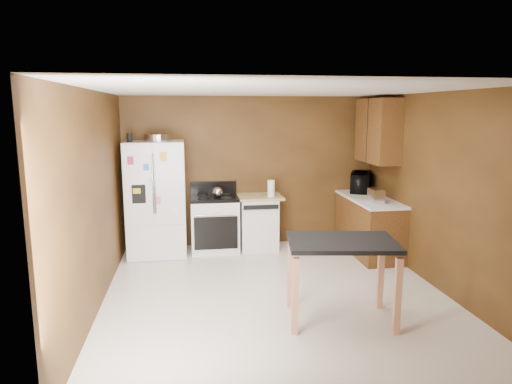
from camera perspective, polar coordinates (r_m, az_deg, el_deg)
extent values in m
plane|color=white|center=(5.87, 2.42, -12.58)|extent=(4.50, 4.50, 0.00)
plane|color=white|center=(5.42, 2.62, 12.61)|extent=(4.50, 4.50, 0.00)
plane|color=#5A3917|center=(7.70, -0.66, 2.58)|extent=(4.20, 0.00, 4.20)
plane|color=#5A3917|center=(3.39, 9.79, -7.50)|extent=(4.20, 0.00, 4.20)
plane|color=#5A3917|center=(5.51, -19.45, -1.06)|extent=(0.00, 4.50, 4.50)
plane|color=#5A3917|center=(6.25, 21.77, 0.06)|extent=(0.00, 4.50, 4.50)
cylinder|color=silver|center=(7.24, -12.18, 6.67)|extent=(0.43, 0.43, 0.11)
cylinder|color=black|center=(7.16, -15.54, 6.57)|extent=(0.08, 0.08, 0.13)
sphere|color=silver|center=(7.27, -4.83, -0.03)|extent=(0.17, 0.17, 0.17)
cylinder|color=white|center=(7.36, 1.90, 0.45)|extent=(0.15, 0.15, 0.27)
cylinder|color=green|center=(7.51, 1.88, 0.05)|extent=(0.13, 0.13, 0.11)
cube|color=silver|center=(7.08, 14.77, -0.44)|extent=(0.18, 0.29, 0.21)
imported|color=black|center=(7.93, 12.90, 1.12)|extent=(0.57, 0.66, 0.31)
cube|color=white|center=(7.34, -12.33, -0.81)|extent=(0.90, 0.75, 1.80)
cube|color=white|center=(6.93, -14.48, 0.81)|extent=(0.43, 0.02, 1.20)
cube|color=white|center=(6.89, -10.76, 0.91)|extent=(0.43, 0.02, 1.20)
cube|color=white|center=(7.11, -12.35, -6.32)|extent=(0.88, 0.02, 0.54)
cube|color=black|center=(6.94, -14.44, -0.25)|extent=(0.20, 0.01, 0.28)
cylinder|color=silver|center=(6.88, -12.77, 0.99)|extent=(0.02, 0.02, 0.90)
cylinder|color=silver|center=(6.88, -12.53, 1.00)|extent=(0.02, 0.02, 0.90)
cube|color=#B82B51|center=(6.87, -15.43, 3.81)|extent=(0.09, 0.00, 0.12)
cube|color=#3287D6|center=(6.85, -13.57, 3.04)|extent=(0.08, 0.00, 0.10)
cube|color=yellow|center=(6.82, -11.52, 4.35)|extent=(0.10, 0.00, 0.13)
cube|color=gold|center=(6.92, -14.68, 0.12)|extent=(0.11, 0.00, 0.08)
cube|color=#D65FA0|center=(6.92, -12.16, -1.04)|extent=(0.08, 0.00, 0.11)
cube|color=white|center=(6.94, -10.05, -2.20)|extent=(0.09, 0.00, 0.10)
cube|color=#A2F3E3|center=(6.88, -13.08, 1.40)|extent=(0.07, 0.00, 0.07)
cube|color=white|center=(7.48, -5.18, -4.13)|extent=(0.76, 0.65, 0.85)
cube|color=black|center=(7.38, -5.24, -0.74)|extent=(0.76, 0.65, 0.05)
cube|color=black|center=(7.64, -5.38, 0.59)|extent=(0.76, 0.06, 0.20)
cube|color=black|center=(7.17, -5.02, -5.14)|extent=(0.68, 0.02, 0.52)
cylinder|color=silver|center=(7.09, -5.05, -2.90)|extent=(0.62, 0.02, 0.02)
cylinder|color=black|center=(7.53, -6.68, -0.33)|extent=(0.17, 0.17, 0.02)
cylinder|color=black|center=(7.54, -3.95, -0.25)|extent=(0.17, 0.17, 0.02)
cylinder|color=black|center=(7.21, -6.60, -0.79)|extent=(0.17, 0.17, 0.02)
cylinder|color=black|center=(7.23, -3.75, -0.71)|extent=(0.17, 0.17, 0.02)
cube|color=white|center=(7.58, 0.26, -3.90)|extent=(0.60, 0.60, 0.85)
cube|color=black|center=(7.20, 0.64, -1.91)|extent=(0.56, 0.02, 0.07)
cube|color=tan|center=(7.48, 0.27, -0.59)|extent=(0.78, 0.62, 0.04)
cube|color=brown|center=(7.56, 13.89, -4.20)|extent=(0.60, 1.55, 0.86)
cube|color=white|center=(7.46, 14.03, -0.85)|extent=(0.63, 1.58, 0.04)
cube|color=brown|center=(7.48, 14.99, 7.40)|extent=(0.35, 1.05, 1.00)
cube|color=black|center=(7.41, 13.72, 7.43)|extent=(0.01, 0.01, 1.00)
cube|color=black|center=(4.97, 10.71, -6.20)|extent=(1.24, 0.92, 0.05)
cube|color=tan|center=(5.35, 4.34, -10.20)|extent=(0.08, 0.08, 0.82)
cube|color=tan|center=(5.53, 15.31, -9.87)|extent=(0.08, 0.08, 0.82)
cube|color=tan|center=(4.76, 4.92, -12.88)|extent=(0.08, 0.08, 0.82)
cube|color=tan|center=(4.96, 17.28, -12.36)|extent=(0.08, 0.08, 0.82)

